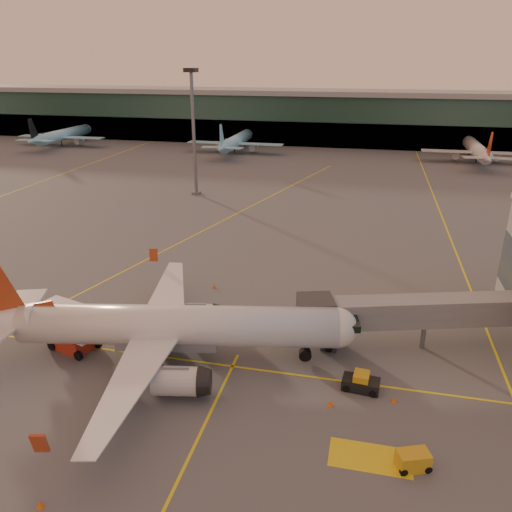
% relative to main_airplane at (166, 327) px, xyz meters
% --- Properties ---
extents(ground, '(600.00, 600.00, 0.00)m').
position_rel_main_airplane_xyz_m(ground, '(1.44, -4.70, -3.64)').
color(ground, '#4C4F54').
rests_on(ground, ground).
extents(taxi_markings, '(100.12, 173.00, 0.01)m').
position_rel_main_airplane_xyz_m(taxi_markings, '(-5.88, 39.79, -3.63)').
color(taxi_markings, yellow).
rests_on(taxi_markings, ground).
extents(terminal, '(400.00, 20.00, 17.60)m').
position_rel_main_airplane_xyz_m(terminal, '(1.44, 137.09, 5.12)').
color(terminal, '#19382D').
rests_on(terminal, ground).
extents(mast_west_near, '(2.40, 2.40, 25.60)m').
position_rel_main_airplane_xyz_m(mast_west_near, '(-18.56, 61.30, 11.22)').
color(mast_west_near, slate).
rests_on(mast_west_near, ground).
extents(distant_aircraft_row, '(290.00, 34.00, 13.00)m').
position_rel_main_airplane_xyz_m(distant_aircraft_row, '(-19.56, 113.30, -3.64)').
color(distant_aircraft_row, '#91D7F2').
rests_on(distant_aircraft_row, ground).
extents(main_airplane, '(36.89, 33.51, 11.20)m').
position_rel_main_airplane_xyz_m(main_airplane, '(0.00, 0.00, 0.00)').
color(main_airplane, silver).
rests_on(main_airplane, ground).
extents(jet_bridge, '(26.14, 10.46, 5.64)m').
position_rel_main_airplane_xyz_m(jet_bridge, '(25.60, 8.41, 0.24)').
color(jet_bridge, slate).
rests_on(jet_bridge, ground).
extents(catering_truck, '(6.53, 4.21, 4.69)m').
position_rel_main_airplane_xyz_m(catering_truck, '(-10.13, -0.21, -0.98)').
color(catering_truck, red).
rests_on(catering_truck, ground).
extents(gpu_cart, '(2.68, 2.14, 1.36)m').
position_rel_main_airplane_xyz_m(gpu_cart, '(22.40, -9.03, -2.97)').
color(gpu_cart, gold).
rests_on(gpu_cart, ground).
extents(pushback_tug, '(3.38, 2.06, 1.66)m').
position_rel_main_airplane_xyz_m(pushback_tug, '(18.46, -0.56, -2.97)').
color(pushback_tug, black).
rests_on(pushback_tug, ground).
extents(cone_nose, '(0.41, 0.41, 0.52)m').
position_rel_main_airplane_xyz_m(cone_nose, '(21.31, -1.72, -3.39)').
color(cone_nose, '#EE5D0C').
rests_on(cone_nose, ground).
extents(cone_wing_right, '(0.47, 0.47, 0.60)m').
position_rel_main_airplane_xyz_m(cone_wing_right, '(-1.48, -18.01, -3.35)').
color(cone_wing_right, '#EE5D0C').
rests_on(cone_wing_right, ground).
extents(cone_wing_left, '(0.45, 0.45, 0.58)m').
position_rel_main_airplane_xyz_m(cone_wing_left, '(-0.58, 16.69, -3.36)').
color(cone_wing_left, '#EE5D0C').
rests_on(cone_wing_left, ground).
extents(cone_fwd, '(0.46, 0.46, 0.58)m').
position_rel_main_airplane_xyz_m(cone_fwd, '(16.06, -3.47, -3.36)').
color(cone_fwd, '#EE5D0C').
rests_on(cone_fwd, ground).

